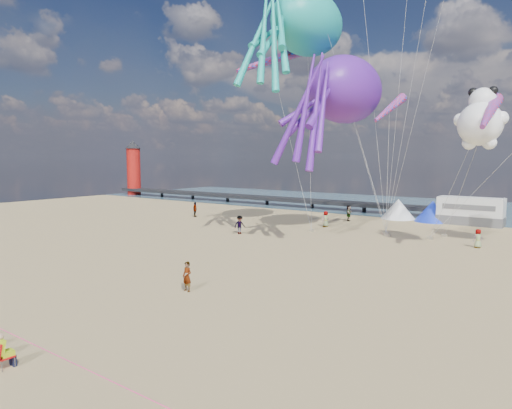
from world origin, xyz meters
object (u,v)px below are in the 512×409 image
sandbag_b (388,235)px  kite_octopus_teal (307,24)px  beachgoer_3 (195,209)px  motorhome_0 (470,211)px  beachgoer_0 (478,238)px  sandbag_d (445,235)px  standing_person (187,277)px  tent_blue (433,211)px  lighthouse (134,172)px  tent_white (398,209)px  windsock_mid (490,112)px  sandbag_c (430,238)px  beachgoer_6 (326,219)px  sandbag_a (312,230)px  beachgoer_2 (240,225)px  kite_octopus_purple (345,90)px  kite_panda (480,124)px  sandbag_e (386,233)px  beachgoer_4 (349,213)px  windsock_left (271,60)px  windsock_right (390,109)px

sandbag_b → kite_octopus_teal: size_ratio=0.04×
beachgoer_3 → motorhome_0: bearing=-89.0°
beachgoer_0 → sandbag_d: size_ratio=3.11×
standing_person → tent_blue: bearing=87.8°
kite_octopus_teal → tent_blue: bearing=48.1°
lighthouse → tent_white: lighthouse is taller
motorhome_0 → windsock_mid: bearing=-76.1°
tent_white → sandbag_c: (7.04, -11.76, -1.09)m
beachgoer_6 → sandbag_a: beachgoer_6 is taller
beachgoer_2 → sandbag_d: 19.25m
tent_blue → sandbag_a: (-7.68, -14.36, -1.09)m
beachgoer_6 → kite_octopus_purple: bearing=69.2°
motorhome_0 → sandbag_d: 9.63m
kite_panda → sandbag_c: bearing=151.9°
beachgoer_0 → sandbag_b: (-7.87, 0.84, -0.67)m
motorhome_0 → sandbag_e: (-5.11, -11.58, -1.39)m
standing_person → sandbag_c: 25.23m
standing_person → beachgoer_2: size_ratio=0.94×
lighthouse → sandbag_e: (56.89, -15.58, -4.39)m
motorhome_0 → kite_panda: (3.59, -16.46, 8.33)m
sandbag_a → kite_panda: size_ratio=0.09×
tent_blue → sandbag_b: (-0.56, -12.60, -1.09)m
beachgoer_0 → kite_octopus_purple: 17.20m
beachgoer_4 → kite_octopus_purple: (3.72, -9.36, 12.58)m
lighthouse → beachgoer_3: 37.49m
beachgoer_2 → windsock_mid: windsock_mid is taller
standing_person → beachgoer_2: (-9.39, 16.45, 0.06)m
beachgoer_6 → windsock_left: bearing=-6.4°
motorhome_0 → beachgoer_4: bearing=-155.9°
tent_white → sandbag_c: size_ratio=8.00×
lighthouse → beachgoer_2: bearing=-27.6°
tent_blue → kite_octopus_purple: bearing=-106.0°
standing_person → sandbag_a: 22.32m
lighthouse → sandbag_d: bearing=-12.4°
sandbag_a → tent_blue: bearing=61.9°
sandbag_d → windsock_left: windsock_left is taller
standing_person → beachgoer_3: (-21.71, 23.06, 0.07)m
windsock_left → windsock_right: size_ratio=1.62×
sandbag_d → beachgoer_6: bearing=-173.8°
motorhome_0 → windsock_left: bearing=-133.2°
standing_person → beachgoer_6: size_ratio=0.99×
beachgoer_6 → kite_octopus_purple: (3.79, -3.88, 12.66)m
beachgoer_3 → windsock_mid: size_ratio=0.33×
beachgoer_3 → windsock_mid: (33.26, -4.57, 9.62)m
beachgoer_6 → kite_octopus_teal: size_ratio=0.14×
lighthouse → sandbag_d: size_ratio=18.00×
kite_octopus_teal → beachgoer_6: bearing=78.3°
lighthouse → kite_panda: size_ratio=1.64×
beachgoer_2 → sandbag_c: size_ratio=3.56×
standing_person → kite_octopus_teal: kite_octopus_teal is taller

